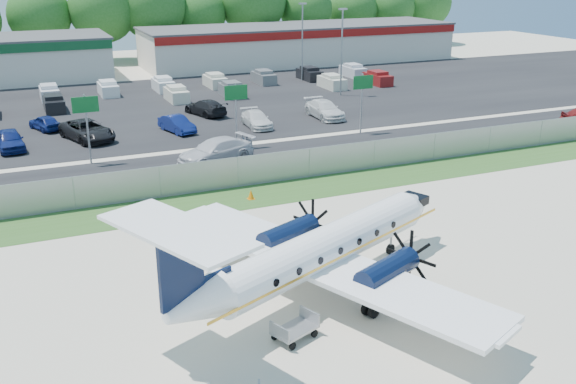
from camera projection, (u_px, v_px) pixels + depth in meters
name	position (u px, v px, depth m)	size (l,w,h in m)	color
ground	(341.00, 281.00, 28.96)	(170.00, 170.00, 0.00)	beige
grass_verge	(249.00, 197.00, 39.33)	(170.00, 4.00, 0.02)	#2D561E
access_road	(215.00, 165.00, 45.37)	(170.00, 8.00, 0.02)	black
parking_lot	(152.00, 107.00, 63.51)	(170.00, 32.00, 0.02)	black
perimeter_fence	(238.00, 172.00, 40.72)	(120.00, 0.06, 1.99)	gray
building_east	(300.00, 43.00, 91.32)	(44.40, 12.40, 5.24)	silver
sign_left	(86.00, 114.00, 44.54)	(1.80, 0.26, 5.00)	gray
sign_mid	(236.00, 101.00, 48.65)	(1.80, 0.26, 5.00)	gray
sign_right	(363.00, 91.00, 52.76)	(1.80, 0.26, 5.00)	gray
light_pole_ne	(342.00, 46.00, 67.48)	(0.90, 0.35, 9.09)	gray
light_pole_se	(302.00, 37.00, 76.12)	(0.90, 0.35, 9.09)	gray
tree_line	(102.00, 61.00, 92.89)	(112.00, 6.00, 14.00)	#225E1B
aircraft	(321.00, 250.00, 27.26)	(17.16, 16.66, 5.33)	white
baggage_cart_far	(295.00, 329.00, 24.41)	(1.98, 1.59, 0.90)	gray
cone_port_wing	(481.00, 336.00, 24.20)	(0.41, 0.41, 0.58)	orange
cone_starboard_wing	(251.00, 195.00, 38.87)	(0.42, 0.42, 0.60)	orange
road_car_mid	(216.00, 162.00, 46.09)	(2.38, 5.84, 1.70)	silver
parked_car_a	(12.00, 150.00, 49.20)	(1.84, 4.58, 1.56)	navy
parked_car_b	(88.00, 140.00, 51.90)	(2.67, 5.80, 1.61)	black
parked_car_c	(177.00, 132.00, 54.28)	(1.47, 4.23, 1.39)	navy
parked_car_d	(257.00, 127.00, 56.01)	(1.90, 4.67, 1.35)	silver
parked_car_e	(324.00, 118.00, 59.29)	(2.19, 5.38, 1.56)	silver
parked_car_f	(46.00, 130.00, 54.96)	(1.54, 3.83, 1.31)	navy
parked_car_g	(206.00, 115.00, 60.34)	(2.05, 5.05, 1.47)	black
far_parking_rows	(142.00, 98.00, 67.84)	(56.00, 10.00, 1.60)	gray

